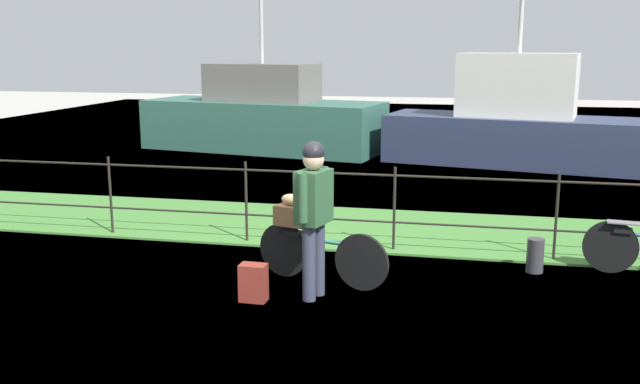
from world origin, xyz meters
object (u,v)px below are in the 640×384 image
at_px(moored_boat_near, 515,125).
at_px(terrier_dog, 294,199).
at_px(wooden_crate, 293,215).
at_px(mooring_bollard, 535,255).
at_px(bicycle_main, 320,254).
at_px(backpack_on_paving, 253,283).
at_px(moored_boat_mid, 263,117).
at_px(cyclist_person, 314,206).

bearing_deg(moored_boat_near, terrier_dog, -108.68).
distance_m(wooden_crate, mooring_bollard, 2.92).
relative_size(bicycle_main, backpack_on_paving, 3.93).
height_order(mooring_bollard, moored_boat_near, moored_boat_near).
height_order(moored_boat_near, moored_boat_mid, moored_boat_near).
distance_m(bicycle_main, mooring_bollard, 2.57).
xyz_separation_m(bicycle_main, moored_boat_near, (2.61, 8.77, 0.56)).
height_order(wooden_crate, cyclist_person, cyclist_person).
distance_m(moored_boat_near, moored_boat_mid, 6.26).
distance_m(bicycle_main, moored_boat_mid, 10.39).
bearing_deg(backpack_on_paving, mooring_bollard, 29.99).
relative_size(cyclist_person, mooring_bollard, 4.12).
height_order(bicycle_main, wooden_crate, wooden_crate).
xyz_separation_m(cyclist_person, mooring_bollard, (2.38, 1.37, -0.80)).
xyz_separation_m(cyclist_person, backpack_on_paving, (-0.60, -0.24, -0.80)).
distance_m(backpack_on_paving, mooring_bollard, 3.38).
bearing_deg(mooring_bollard, moored_boat_mid, 124.04).
distance_m(mooring_bollard, moored_boat_near, 7.92).
height_order(bicycle_main, backpack_on_paving, bicycle_main).
bearing_deg(mooring_bollard, moored_boat_near, 88.54).
distance_m(terrier_dog, cyclist_person, 0.68).
bearing_deg(backpack_on_paving, cyclist_person, 23.20).
height_order(terrier_dog, moored_boat_mid, moored_boat_mid).
bearing_deg(wooden_crate, terrier_dog, -16.76).
bearing_deg(moored_boat_mid, cyclist_person, -70.60).
distance_m(backpack_on_paving, moored_boat_near, 10.03).
distance_m(wooden_crate, moored_boat_mid, 10.16).
bearing_deg(bicycle_main, moored_boat_near, 73.41).
bearing_deg(terrier_dog, backpack_on_paving, -106.82).
bearing_deg(backpack_on_paving, wooden_crate, 76.53).
bearing_deg(bicycle_main, mooring_bollard, 20.23).
distance_m(wooden_crate, backpack_on_paving, 1.01).
height_order(backpack_on_paving, moored_boat_mid, moored_boat_mid).
bearing_deg(wooden_crate, moored_boat_mid, 108.49).
xyz_separation_m(backpack_on_paving, mooring_bollard, (2.98, 1.60, 0.00)).
relative_size(terrier_dog, mooring_bollard, 0.79).
relative_size(cyclist_person, moored_boat_near, 0.28).
xyz_separation_m(terrier_dog, moored_boat_mid, (-3.25, 9.64, -0.10)).
distance_m(bicycle_main, backpack_on_paving, 0.92).
height_order(cyclist_person, moored_boat_mid, moored_boat_mid).
bearing_deg(backpack_on_paving, moored_boat_near, 73.15).
bearing_deg(mooring_bollard, bicycle_main, -159.77).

